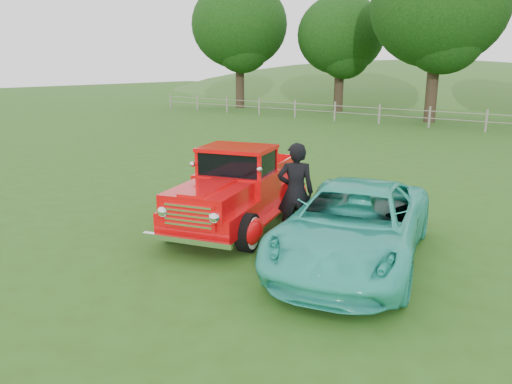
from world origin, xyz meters
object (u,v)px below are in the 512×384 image
Objects in this scene: tree_far_west at (239,25)px; red_pickup at (239,190)px; tree_near_west at (439,6)px; teal_sedan at (354,225)px; tree_mid_west at (341,35)px; man at (296,192)px.

tree_far_west is 31.44m from red_pickup.
teal_sedan is (6.57, -23.42, -6.10)m from tree_near_west.
red_pickup is at bearing -81.29° from tree_near_west.
tree_mid_west is at bearing 159.44° from tree_near_west.
tree_near_west is 1.98× the size of red_pickup.
red_pickup is at bearing 156.79° from teal_sedan.
man is at bearing -63.35° from tree_mid_west.
red_pickup is 3.08m from teal_sedan.
tree_mid_west reaches higher than red_pickup.
red_pickup is 1.60m from man.
tree_near_west is at bearing -3.58° from tree_far_west.
tree_near_west reaches higher than red_pickup.
man is (21.10, -24.10, -5.48)m from tree_far_west.
teal_sedan is 2.48× the size of man.
man is at bearing -20.76° from red_pickup.
red_pickup is (11.52, -25.97, -4.75)m from tree_mid_west.
teal_sedan is at bearing 133.37° from man.
teal_sedan is at bearing -47.25° from tree_far_west.
tree_mid_west is 29.55m from man.
teal_sedan is at bearing -24.55° from red_pickup.
tree_far_west is 4.91× the size of man.
tree_mid_west reaches higher than man.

